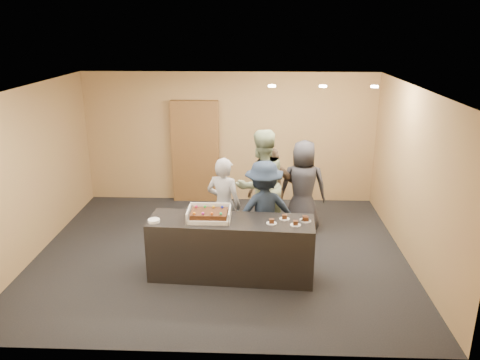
{
  "coord_description": "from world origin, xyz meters",
  "views": [
    {
      "loc": [
        0.6,
        -6.96,
        3.6
      ],
      "look_at": [
        0.32,
        0.0,
        1.27
      ],
      "focal_mm": 35.0,
      "sensor_mm": 36.0,
      "label": 1
    }
  ],
  "objects_px": {
    "sheet_cake": "(209,213)",
    "person_navy_man": "(264,211)",
    "person_dark_suit": "(303,187)",
    "serving_counter": "(231,248)",
    "person_server_grey": "(224,206)",
    "cake_box": "(209,216)",
    "person_brown_extra": "(273,191)",
    "plate_stack": "(154,221)",
    "person_sage_man": "(261,185)",
    "storage_cabinet": "(196,152)"
  },
  "relations": [
    {
      "from": "sheet_cake",
      "to": "plate_stack",
      "type": "bearing_deg",
      "value": -171.29
    },
    {
      "from": "cake_box",
      "to": "person_server_grey",
      "type": "xyz_separation_m",
      "value": [
        0.16,
        0.78,
        -0.14
      ]
    },
    {
      "from": "cake_box",
      "to": "sheet_cake",
      "type": "distance_m",
      "value": 0.06
    },
    {
      "from": "storage_cabinet",
      "to": "plate_stack",
      "type": "relative_size",
      "value": 12.57
    },
    {
      "from": "cake_box",
      "to": "person_navy_man",
      "type": "relative_size",
      "value": 0.38
    },
    {
      "from": "cake_box",
      "to": "plate_stack",
      "type": "distance_m",
      "value": 0.8
    },
    {
      "from": "cake_box",
      "to": "plate_stack",
      "type": "relative_size",
      "value": 3.63
    },
    {
      "from": "person_server_grey",
      "to": "person_sage_man",
      "type": "relative_size",
      "value": 0.83
    },
    {
      "from": "person_server_grey",
      "to": "person_brown_extra",
      "type": "height_order",
      "value": "person_server_grey"
    },
    {
      "from": "storage_cabinet",
      "to": "cake_box",
      "type": "relative_size",
      "value": 3.46
    },
    {
      "from": "person_sage_man",
      "to": "person_brown_extra",
      "type": "bearing_deg",
      "value": -167.6
    },
    {
      "from": "serving_counter",
      "to": "sheet_cake",
      "type": "distance_m",
      "value": 0.63
    },
    {
      "from": "storage_cabinet",
      "to": "sheet_cake",
      "type": "relative_size",
      "value": 4.07
    },
    {
      "from": "sheet_cake",
      "to": "person_dark_suit",
      "type": "distance_m",
      "value": 2.24
    },
    {
      "from": "plate_stack",
      "to": "person_dark_suit",
      "type": "height_order",
      "value": "person_dark_suit"
    },
    {
      "from": "person_server_grey",
      "to": "sheet_cake",
      "type": "bearing_deg",
      "value": 98.94
    },
    {
      "from": "plate_stack",
      "to": "person_sage_man",
      "type": "height_order",
      "value": "person_sage_man"
    },
    {
      "from": "person_sage_man",
      "to": "storage_cabinet",
      "type": "bearing_deg",
      "value": -82.04
    },
    {
      "from": "person_dark_suit",
      "to": "person_navy_man",
      "type": "bearing_deg",
      "value": 60.53
    },
    {
      "from": "cake_box",
      "to": "person_dark_suit",
      "type": "xyz_separation_m",
      "value": [
        1.5,
        1.63,
        -0.1
      ]
    },
    {
      "from": "person_dark_suit",
      "to": "person_brown_extra",
      "type": "bearing_deg",
      "value": 13.7
    },
    {
      "from": "storage_cabinet",
      "to": "sheet_cake",
      "type": "xyz_separation_m",
      "value": [
        0.6,
        -3.14,
        -0.07
      ]
    },
    {
      "from": "plate_stack",
      "to": "person_navy_man",
      "type": "height_order",
      "value": "person_navy_man"
    },
    {
      "from": "storage_cabinet",
      "to": "person_brown_extra",
      "type": "bearing_deg",
      "value": -45.27
    },
    {
      "from": "cake_box",
      "to": "person_server_grey",
      "type": "distance_m",
      "value": 0.8
    },
    {
      "from": "person_navy_man",
      "to": "sheet_cake",
      "type": "bearing_deg",
      "value": 20.25
    },
    {
      "from": "serving_counter",
      "to": "person_server_grey",
      "type": "xyz_separation_m",
      "value": [
        -0.16,
        0.8,
        0.36
      ]
    },
    {
      "from": "person_server_grey",
      "to": "person_navy_man",
      "type": "distance_m",
      "value": 0.68
    },
    {
      "from": "serving_counter",
      "to": "cake_box",
      "type": "xyz_separation_m",
      "value": [
        -0.32,
        0.02,
        0.49
      ]
    },
    {
      "from": "person_server_grey",
      "to": "person_brown_extra",
      "type": "bearing_deg",
      "value": -116.94
    },
    {
      "from": "plate_stack",
      "to": "sheet_cake",
      "type": "bearing_deg",
      "value": 8.71
    },
    {
      "from": "storage_cabinet",
      "to": "person_navy_man",
      "type": "bearing_deg",
      "value": -61.47
    },
    {
      "from": "storage_cabinet",
      "to": "person_dark_suit",
      "type": "xyz_separation_m",
      "value": [
        2.11,
        -1.49,
        -0.22
      ]
    },
    {
      "from": "plate_stack",
      "to": "person_sage_man",
      "type": "distance_m",
      "value": 2.14
    },
    {
      "from": "cake_box",
      "to": "person_sage_man",
      "type": "bearing_deg",
      "value": 60.76
    },
    {
      "from": "serving_counter",
      "to": "cake_box",
      "type": "bearing_deg",
      "value": 179.33
    },
    {
      "from": "storage_cabinet",
      "to": "person_navy_man",
      "type": "distance_m",
      "value": 2.95
    },
    {
      "from": "person_server_grey",
      "to": "person_brown_extra",
      "type": "xyz_separation_m",
      "value": [
        0.81,
        0.76,
        -0.02
      ]
    },
    {
      "from": "plate_stack",
      "to": "person_server_grey",
      "type": "relative_size",
      "value": 0.11
    },
    {
      "from": "person_sage_man",
      "to": "person_brown_extra",
      "type": "distance_m",
      "value": 0.34
    },
    {
      "from": "plate_stack",
      "to": "person_brown_extra",
      "type": "height_order",
      "value": "person_brown_extra"
    },
    {
      "from": "person_server_grey",
      "to": "cake_box",
      "type": "bearing_deg",
      "value": 98.65
    },
    {
      "from": "sheet_cake",
      "to": "person_navy_man",
      "type": "distance_m",
      "value": 0.99
    },
    {
      "from": "storage_cabinet",
      "to": "person_server_grey",
      "type": "height_order",
      "value": "storage_cabinet"
    },
    {
      "from": "sheet_cake",
      "to": "plate_stack",
      "type": "relative_size",
      "value": 3.09
    },
    {
      "from": "cake_box",
      "to": "person_sage_man",
      "type": "relative_size",
      "value": 0.32
    },
    {
      "from": "serving_counter",
      "to": "cake_box",
      "type": "relative_size",
      "value": 3.88
    },
    {
      "from": "person_sage_man",
      "to": "person_dark_suit",
      "type": "xyz_separation_m",
      "value": [
        0.75,
        0.29,
        -0.12
      ]
    },
    {
      "from": "storage_cabinet",
      "to": "plate_stack",
      "type": "distance_m",
      "value": 3.27
    },
    {
      "from": "person_dark_suit",
      "to": "plate_stack",
      "type": "bearing_deg",
      "value": 41.29
    }
  ]
}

